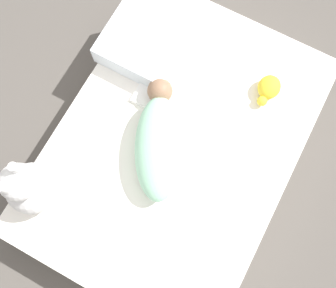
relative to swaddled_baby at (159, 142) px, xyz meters
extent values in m
plane|color=#514C47|center=(-0.05, 0.06, -0.29)|extent=(12.00, 12.00, 0.00)
cube|color=white|center=(-0.05, 0.06, -0.18)|extent=(1.38, 0.98, 0.21)
cube|color=white|center=(-0.23, -0.14, -0.06)|extent=(0.22, 0.15, 0.02)
ellipsoid|color=#99D6B2|center=(0.02, 0.01, 0.00)|extent=(0.48, 0.38, 0.15)
sphere|color=#89664C|center=(-0.20, -0.11, -0.01)|extent=(0.11, 0.11, 0.11)
cube|color=white|center=(-0.40, -0.28, -0.02)|extent=(0.38, 0.35, 0.10)
sphere|color=white|center=(0.40, -0.34, 0.03)|extent=(0.20, 0.20, 0.20)
sphere|color=white|center=(0.40, -0.34, 0.17)|extent=(0.14, 0.14, 0.14)
cylinder|color=white|center=(0.37, -0.34, 0.25)|extent=(0.03, 0.03, 0.07)
cylinder|color=white|center=(0.44, -0.34, 0.25)|extent=(0.03, 0.03, 0.07)
ellipsoid|color=yellow|center=(-0.45, 0.30, -0.04)|extent=(0.11, 0.10, 0.08)
sphere|color=yellow|center=(-0.38, 0.30, -0.04)|extent=(0.04, 0.04, 0.04)
camera|label=1|loc=(0.35, 0.23, 1.55)|focal=42.00mm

